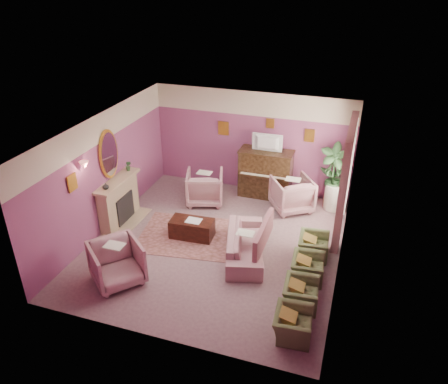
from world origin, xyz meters
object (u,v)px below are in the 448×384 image
(piano, at_px, (265,174))
(olive_chair_b, at_px, (301,290))
(coffee_table, at_px, (192,229))
(sofa, at_px, (245,239))
(floral_armchair_front, at_px, (117,261))
(olive_chair_d, at_px, (314,243))
(floral_armchair_left, at_px, (205,186))
(floral_armchair_right, at_px, (292,192))
(olive_chair_a, at_px, (293,320))
(side_table, at_px, (334,196))
(olive_chair_c, at_px, (308,265))
(television, at_px, (267,142))

(piano, distance_m, olive_chair_b, 4.40)
(coffee_table, distance_m, olive_chair_b, 3.17)
(olive_chair_b, bearing_deg, sofa, 140.21)
(piano, height_order, coffee_table, piano)
(floral_armchair_front, bearing_deg, piano, 66.95)
(piano, xyz_separation_m, olive_chair_d, (1.67, -2.42, -0.33))
(sofa, xyz_separation_m, floral_armchair_left, (-1.69, 1.99, 0.09))
(floral_armchair_left, bearing_deg, olive_chair_b, -45.55)
(sofa, bearing_deg, coffee_table, 167.92)
(coffee_table, xyz_separation_m, olive_chair_b, (2.80, -1.48, 0.10))
(piano, height_order, floral_armchair_front, piano)
(floral_armchair_left, height_order, floral_armchair_right, same)
(floral_armchair_front, relative_size, olive_chair_b, 1.32)
(floral_armchair_left, distance_m, olive_chair_d, 3.48)
(olive_chair_a, height_order, side_table, side_table)
(floral_armchair_front, bearing_deg, floral_armchair_right, 55.34)
(piano, distance_m, olive_chair_c, 3.66)
(coffee_table, height_order, olive_chair_d, olive_chair_d)
(floral_armchair_left, bearing_deg, olive_chair_d, -26.24)
(sofa, height_order, olive_chair_b, sofa)
(floral_armchair_right, bearing_deg, floral_armchair_left, -171.39)
(television, bearing_deg, floral_armchair_left, -150.00)
(television, relative_size, sofa, 0.40)
(piano, bearing_deg, television, -90.00)
(television, bearing_deg, floral_armchair_right, -30.11)
(olive_chair_b, relative_size, olive_chair_c, 1.00)
(sofa, bearing_deg, olive_chair_a, -54.62)
(television, height_order, sofa, television)
(piano, bearing_deg, coffee_table, -113.67)
(olive_chair_d, bearing_deg, sofa, -162.41)
(coffee_table, xyz_separation_m, sofa, (1.38, -0.29, 0.17))
(olive_chair_b, height_order, olive_chair_c, same)
(sofa, bearing_deg, olive_chair_d, 17.59)
(sofa, height_order, floral_armchair_left, floral_armchair_left)
(sofa, xyz_separation_m, floral_armchair_right, (0.59, 2.33, 0.09))
(floral_armchair_front, height_order, olive_chair_a, floral_armchair_front)
(olive_chair_c, distance_m, olive_chair_d, 0.82)
(piano, relative_size, olive_chair_d, 1.89)
(television, distance_m, olive_chair_d, 3.17)
(olive_chair_d, bearing_deg, floral_armchair_front, -149.45)
(coffee_table, distance_m, olive_chair_a, 3.63)
(olive_chair_b, xyz_separation_m, olive_chair_d, (0.00, 1.64, 0.00))
(piano, distance_m, sofa, 2.89)
(sofa, xyz_separation_m, side_table, (1.64, 2.73, -0.05))
(floral_armchair_front, distance_m, olive_chair_a, 3.63)
(floral_armchair_left, bearing_deg, floral_armchair_right, 8.61)
(floral_armchair_left, relative_size, olive_chair_d, 1.32)
(floral_armchair_front, bearing_deg, olive_chair_a, -5.23)
(floral_armchair_front, relative_size, olive_chair_c, 1.32)
(olive_chair_d, bearing_deg, piano, 124.72)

